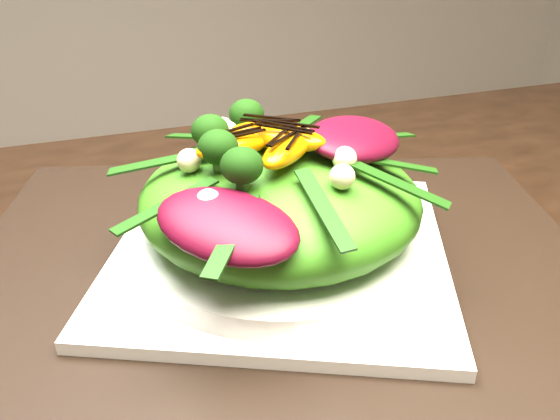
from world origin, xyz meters
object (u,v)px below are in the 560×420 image
object	(u,v)px
dining_table	(343,364)
plate_base	(280,250)
placemat	(280,258)
orange_segment	(242,135)
lettuce_mound	(280,198)
salad_bowl	(280,236)

from	to	relation	value
dining_table	plate_base	size ratio (longest dim) A/B	6.05
placemat	orange_segment	bearing A→B (deg)	122.69
dining_table	placemat	world-z (taller)	dining_table
placemat	lettuce_mound	distance (m)	0.06
placemat	plate_base	distance (m)	0.01
plate_base	lettuce_mound	size ratio (longest dim) A/B	1.20
salad_bowl	dining_table	bearing A→B (deg)	-85.94
lettuce_mound	orange_segment	size ratio (longest dim) A/B	3.46
placemat	salad_bowl	bearing A→B (deg)	180.00
placemat	lettuce_mound	bearing A→B (deg)	135.00
plate_base	salad_bowl	xyz separation A→B (m)	(0.00, 0.00, 0.01)
dining_table	placemat	distance (m)	0.11
salad_bowl	lettuce_mound	distance (m)	0.03
orange_segment	plate_base	bearing A→B (deg)	-57.31
orange_segment	lettuce_mound	bearing A→B (deg)	-57.31
plate_base	salad_bowl	bearing A→B (deg)	0.00
dining_table	lettuce_mound	xyz separation A→B (m)	(-0.01, 0.11, 0.08)
placemat	plate_base	bearing A→B (deg)	180.00
placemat	orange_segment	xyz separation A→B (m)	(-0.02, 0.03, 0.10)
plate_base	orange_segment	bearing A→B (deg)	122.69
plate_base	orange_segment	world-z (taller)	orange_segment
placemat	salad_bowl	world-z (taller)	salad_bowl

